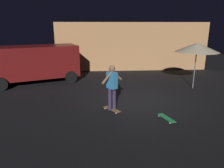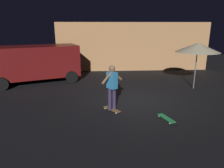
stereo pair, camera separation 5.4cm
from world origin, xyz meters
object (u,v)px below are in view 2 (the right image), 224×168
(skateboard_ridden, at_px, (112,109))
(skater, at_px, (112,84))
(parked_van, at_px, (35,62))
(skateboard_spare, at_px, (166,118))
(patio_umbrella, at_px, (198,47))

(skateboard_ridden, distance_m, skater, 0.98)
(parked_van, distance_m, skateboard_ridden, 6.06)
(skateboard_spare, bearing_deg, patio_umbrella, 54.19)
(patio_umbrella, distance_m, skateboard_spare, 4.81)
(patio_umbrella, relative_size, skateboard_spare, 2.87)
(patio_umbrella, xyz_separation_m, skateboard_ridden, (-4.35, -2.64, -2.02))
(skateboard_spare, xyz_separation_m, skater, (-1.80, 0.89, 0.98))
(skateboard_ridden, distance_m, skateboard_spare, 2.01)
(skateboard_spare, height_order, skater, skater)
(parked_van, height_order, patio_umbrella, patio_umbrella)
(parked_van, bearing_deg, patio_umbrella, -12.07)
(patio_umbrella, relative_size, skater, 1.38)
(parked_van, relative_size, skateboard_spare, 6.20)
(parked_van, xyz_separation_m, patio_umbrella, (8.34, -1.78, 0.91))
(patio_umbrella, bearing_deg, skateboard_ridden, -148.71)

